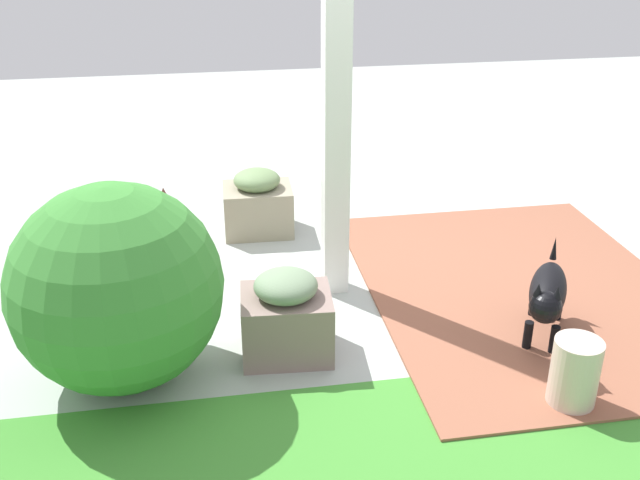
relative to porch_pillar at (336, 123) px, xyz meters
name	(u,v)px	position (x,y,z in m)	size (l,w,h in m)	color
ground_plane	(373,281)	(-0.25, -0.04, -1.02)	(12.00, 12.00, 0.00)	#A7AFA7
brick_path	(523,290)	(-1.10, 0.24, -1.01)	(1.80, 2.40, 0.02)	#925740
porch_pillar	(336,123)	(0.00, 0.00, 0.00)	(0.14, 0.14, 2.04)	white
stone_planter_nearest	(258,204)	(0.37, -0.90, -0.81)	(0.48, 0.39, 0.45)	gray
stone_planter_far	(286,316)	(0.37, 0.64, -0.80)	(0.48, 0.40, 0.46)	gray
round_shrub	(117,288)	(1.16, 0.71, -0.52)	(0.99, 0.99, 0.99)	#398332
terracotta_pot_spiky	(168,236)	(0.97, -0.30, -0.74)	(0.31, 0.31, 0.59)	#BD6F42
dog	(547,295)	(-0.97, 0.75, -0.74)	(0.46, 0.66, 0.47)	black
ceramic_urn	(574,373)	(-0.87, 1.28, -0.85)	(0.22, 0.22, 0.34)	beige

